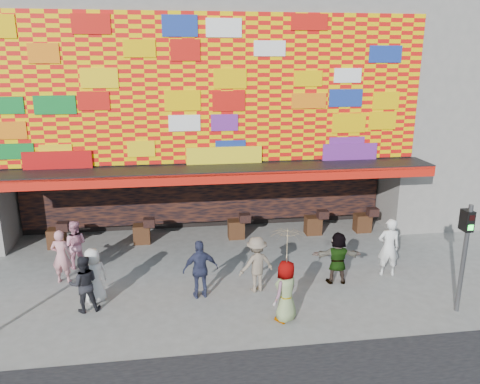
{
  "coord_description": "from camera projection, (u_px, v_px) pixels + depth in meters",
  "views": [
    {
      "loc": [
        -1.19,
        -11.83,
        6.58
      ],
      "look_at": [
        0.78,
        2.0,
        2.56
      ],
      "focal_mm": 35.0,
      "sensor_mm": 36.0,
      "label": 1
    }
  ],
  "objects": [
    {
      "name": "ground",
      "position": [
        223.0,
        299.0,
        13.23
      ],
      "size": [
        90.0,
        90.0,
        0.0
      ],
      "primitive_type": "plane",
      "color": "slate",
      "rests_on": "ground"
    },
    {
      "name": "parasol",
      "position": [
        287.0,
        245.0,
        11.62
      ],
      "size": [
        0.99,
        1.01,
        1.77
      ],
      "color": "#D7BA87",
      "rests_on": "ground"
    },
    {
      "name": "ped_h",
      "position": [
        389.0,
        247.0,
        14.48
      ],
      "size": [
        0.73,
        0.53,
        1.86
      ],
      "primitive_type": "imported",
      "rotation": [
        0.0,
        0.0,
        3.01
      ],
      "color": "silver",
      "rests_on": "ground"
    },
    {
      "name": "ped_a",
      "position": [
        94.0,
        276.0,
        12.89
      ],
      "size": [
        0.93,
        0.83,
        1.59
      ],
      "primitive_type": "imported",
      "rotation": [
        0.0,
        0.0,
        3.68
      ],
      "color": "silver",
      "rests_on": "ground"
    },
    {
      "name": "ped_d",
      "position": [
        257.0,
        264.0,
        13.52
      ],
      "size": [
        1.2,
        0.9,
        1.66
      ],
      "primitive_type": "imported",
      "rotation": [
        0.0,
        0.0,
        3.43
      ],
      "color": "#7C6D5A",
      "rests_on": "ground"
    },
    {
      "name": "signal_right",
      "position": [
        465.0,
        247.0,
        12.13
      ],
      "size": [
        0.22,
        0.2,
        3.0
      ],
      "color": "#59595B",
      "rests_on": "ground"
    },
    {
      "name": "ped_e",
      "position": [
        200.0,
        269.0,
        13.13
      ],
      "size": [
        1.06,
        0.56,
        1.72
      ],
      "primitive_type": "imported",
      "rotation": [
        0.0,
        0.0,
        3.29
      ],
      "color": "#2D314F",
      "rests_on": "ground"
    },
    {
      "name": "shop_building",
      "position": [
        201.0,
        91.0,
        19.56
      ],
      "size": [
        15.2,
        9.4,
        10.0
      ],
      "color": "gray",
      "rests_on": "ground"
    },
    {
      "name": "ped_f",
      "position": [
        338.0,
        258.0,
        14.01
      ],
      "size": [
        1.53,
        0.64,
        1.61
      ],
      "primitive_type": "imported",
      "rotation": [
        0.0,
        0.0,
        3.03
      ],
      "color": "gray",
      "rests_on": "ground"
    },
    {
      "name": "ped_b",
      "position": [
        61.0,
        256.0,
        14.03
      ],
      "size": [
        0.67,
        0.5,
        1.67
      ],
      "primitive_type": "imported",
      "rotation": [
        0.0,
        0.0,
        2.98
      ],
      "color": "#CE858B",
      "rests_on": "ground"
    },
    {
      "name": "ped_c",
      "position": [
        84.0,
        284.0,
        12.43
      ],
      "size": [
        0.85,
        0.71,
        1.58
      ],
      "primitive_type": "imported",
      "rotation": [
        0.0,
        0.0,
        3.3
      ],
      "color": "black",
      "rests_on": "ground"
    },
    {
      "name": "ped_g",
      "position": [
        286.0,
        291.0,
        11.97
      ],
      "size": [
        0.95,
        0.93,
        1.65
      ],
      "primitive_type": "imported",
      "rotation": [
        0.0,
        0.0,
        3.87
      ],
      "color": "gray",
      "rests_on": "ground"
    },
    {
      "name": "ped_i",
      "position": [
        75.0,
        245.0,
        15.02
      ],
      "size": [
        0.8,
        0.64,
        1.6
      ],
      "primitive_type": "imported",
      "rotation": [
        0.0,
        0.0,
        3.1
      ],
      "color": "pink",
      "rests_on": "ground"
    }
  ]
}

